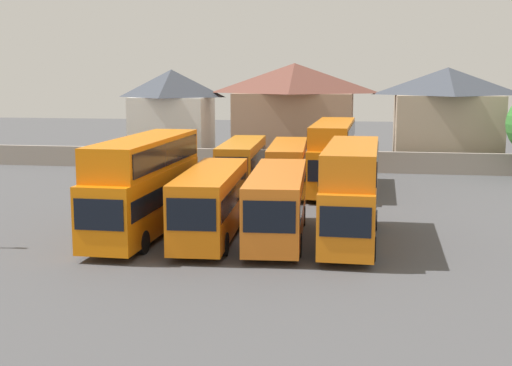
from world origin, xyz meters
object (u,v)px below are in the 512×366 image
object	(u,v)px
bus_4	(351,188)
bus_1	(145,181)
house_terrace_centre	(294,112)
bus_6	(288,164)
house_terrace_right	(446,116)
bus_3	(277,201)
bus_7	(333,152)
bus_2	(211,200)
bus_5	(242,162)
house_terrace_left	(172,114)

from	to	relation	value
bus_4	bus_1	bearing A→B (deg)	-89.60
bus_4	house_terrace_centre	xyz separation A→B (m)	(-6.08, 30.93, 1.97)
bus_6	house_terrace_right	bearing A→B (deg)	137.74
bus_3	bus_7	world-z (taller)	bus_7
bus_2	bus_5	size ratio (longest dim) A/B	0.99
house_terrace_left	bus_7	bearing A→B (deg)	-43.83
house_terrace_centre	bus_1	bearing A→B (deg)	-98.35
bus_4	bus_3	bearing A→B (deg)	-91.22
house_terrace_left	bus_2	bearing A→B (deg)	-70.75
house_terrace_right	bus_6	bearing A→B (deg)	-128.74
bus_2	bus_6	size ratio (longest dim) A/B	0.97
bus_6	house_terrace_right	distance (m)	20.22
house_terrace_left	house_terrace_right	xyz separation A→B (m)	(25.63, -0.31, 0.08)
bus_3	bus_6	distance (m)	14.97
bus_4	bus_7	bearing A→B (deg)	-172.63
bus_5	house_terrace_centre	distance (m)	16.16
house_terrace_left	house_terrace_centre	world-z (taller)	house_terrace_centre
bus_4	house_terrace_right	xyz separation A→B (m)	(7.72, 30.73, 1.75)
bus_1	house_terrace_centre	distance (m)	31.17
bus_6	bus_1	bearing A→B (deg)	-24.61
bus_3	bus_7	distance (m)	15.45
bus_4	bus_6	bearing A→B (deg)	-161.07
bus_2	house_terrace_centre	world-z (taller)	house_terrace_centre
bus_1	bus_4	size ratio (longest dim) A/B	1.16
bus_6	bus_2	bearing A→B (deg)	-11.46
bus_4	house_terrace_left	xyz separation A→B (m)	(-17.91, 31.03, 1.67)
bus_4	bus_5	bearing A→B (deg)	-150.41
bus_3	house_terrace_right	world-z (taller)	house_terrace_right
bus_1	bus_5	distance (m)	15.22
bus_6	house_terrace_centre	world-z (taller)	house_terrace_centre
bus_2	house_terrace_centre	bearing A→B (deg)	175.17
bus_5	house_terrace_right	distance (m)	22.42
bus_3	bus_4	xyz separation A→B (m)	(3.67, -0.15, 0.77)
bus_7	bus_6	bearing A→B (deg)	-82.15
bus_1	bus_3	bearing A→B (deg)	91.27
bus_2	house_terrace_right	bearing A→B (deg)	151.47
bus_2	bus_6	bearing A→B (deg)	168.88
bus_6	bus_7	bearing A→B (deg)	93.13
bus_3	house_terrace_centre	distance (m)	30.99
bus_5	house_terrace_left	xyz separation A→B (m)	(-9.72, 15.89, 2.45)
bus_5	bus_7	size ratio (longest dim) A/B	0.89
bus_3	house_terrace_centre	bearing A→B (deg)	-179.18
bus_2	bus_1	bearing A→B (deg)	-100.02
bus_2	bus_7	distance (m)	16.62
bus_4	house_terrace_left	bearing A→B (deg)	-148.84
bus_5	house_terrace_right	xyz separation A→B (m)	(15.92, 15.58, 2.53)
bus_3	bus_4	bearing A→B (deg)	83.96
bus_1	bus_4	bearing A→B (deg)	90.41
bus_5	bus_6	world-z (taller)	bus_5
house_terrace_right	bus_2	bearing A→B (deg)	-115.35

